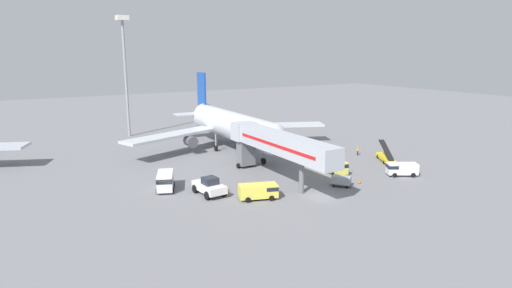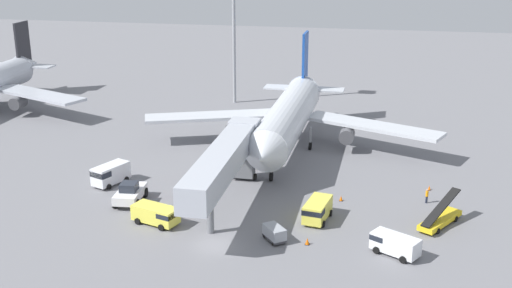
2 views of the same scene
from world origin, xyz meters
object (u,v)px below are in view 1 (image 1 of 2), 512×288
(service_van_rear_left, at_px, (259,191))
(service_van_mid_center, at_px, (335,166))
(airplane_at_gate, at_px, (231,125))
(safety_cone_charlie, at_px, (345,149))
(jet_bridge, at_px, (274,143))
(belt_loader_truck, at_px, (386,157))
(service_van_mid_right, at_px, (401,169))
(safety_cone_bravo, at_px, (359,181))
(baggage_cart_far_right, at_px, (341,181))
(safety_cone_alpha, at_px, (322,162))
(apron_light_mast, at_px, (124,54))
(service_van_outer_right, at_px, (165,181))
(ground_crew_worker_foreground, at_px, (358,150))
(pushback_tug, at_px, (209,186))

(service_van_rear_left, xyz_separation_m, service_van_mid_center, (15.96, 4.05, 0.11))
(airplane_at_gate, distance_m, service_van_mid_center, 23.48)
(airplane_at_gate, height_order, safety_cone_charlie, airplane_at_gate)
(jet_bridge, relative_size, belt_loader_truck, 3.67)
(service_van_mid_right, height_order, safety_cone_bravo, service_van_mid_right)
(service_van_mid_center, distance_m, service_van_mid_right, 9.82)
(jet_bridge, bearing_deg, service_van_mid_center, -9.37)
(jet_bridge, bearing_deg, baggage_cart_far_right, -47.53)
(jet_bridge, height_order, safety_cone_alpha, jet_bridge)
(safety_cone_bravo, bearing_deg, service_van_mid_center, 86.94)
(jet_bridge, relative_size, service_van_mid_center, 4.76)
(airplane_at_gate, xyz_separation_m, apron_light_mast, (-13.16, 23.89, 13.11))
(apron_light_mast, bearing_deg, belt_loader_truck, -54.60)
(jet_bridge, distance_m, service_van_outer_right, 16.05)
(baggage_cart_far_right, xyz_separation_m, safety_cone_bravo, (3.23, -0.20, -0.48))
(airplane_at_gate, xyz_separation_m, belt_loader_truck, (18.77, -21.03, -4.02))
(airplane_at_gate, xyz_separation_m, service_van_mid_right, (14.14, -28.33, -3.68))
(belt_loader_truck, height_order, safety_cone_charlie, belt_loader_truck)
(service_van_outer_right, bearing_deg, service_van_mid_center, -11.92)
(belt_loader_truck, distance_m, apron_light_mast, 57.71)
(belt_loader_truck, bearing_deg, service_van_rear_left, -169.33)
(service_van_mid_right, distance_m, safety_cone_alpha, 13.03)
(belt_loader_truck, relative_size, apron_light_mast, 0.25)
(airplane_at_gate, height_order, apron_light_mast, apron_light_mast)
(service_van_mid_center, bearing_deg, jet_bridge, 170.63)
(service_van_mid_right, relative_size, ground_crew_worker_foreground, 2.90)
(service_van_outer_right, xyz_separation_m, apron_light_mast, (5.57, 40.92, 16.53))
(safety_cone_charlie, bearing_deg, service_van_rear_left, -151.80)
(belt_loader_truck, xyz_separation_m, service_van_rear_left, (-28.36, -5.34, 0.34))
(pushback_tug, height_order, belt_loader_truck, belt_loader_truck)
(airplane_at_gate, height_order, belt_loader_truck, airplane_at_gate)
(service_van_outer_right, bearing_deg, pushback_tug, -46.90)
(pushback_tug, bearing_deg, safety_cone_alpha, 12.50)
(jet_bridge, bearing_deg, belt_loader_truck, -0.93)
(airplane_at_gate, bearing_deg, ground_crew_worker_foreground, -40.95)
(service_van_mid_center, bearing_deg, airplane_at_gate, 105.91)
(airplane_at_gate, xyz_separation_m, baggage_cart_far_right, (2.83, -27.75, -3.96))
(ground_crew_worker_foreground, height_order, safety_cone_alpha, ground_crew_worker_foreground)
(belt_loader_truck, height_order, service_van_outer_right, belt_loader_truck)
(ground_crew_worker_foreground, xyz_separation_m, apron_light_mast, (-30.89, 39.28, 17.00))
(baggage_cart_far_right, relative_size, safety_cone_bravo, 4.11)
(ground_crew_worker_foreground, bearing_deg, safety_cone_alpha, -172.33)
(airplane_at_gate, bearing_deg, safety_cone_charlie, -32.11)
(pushback_tug, distance_m, safety_cone_charlie, 34.19)
(service_van_rear_left, relative_size, safety_cone_alpha, 8.37)
(baggage_cart_far_right, bearing_deg, service_van_outer_right, 153.55)
(belt_loader_truck, relative_size, service_van_mid_center, 1.30)
(service_van_mid_right, relative_size, apron_light_mast, 0.19)
(service_van_rear_left, bearing_deg, belt_loader_truck, 10.67)
(service_van_rear_left, relative_size, service_van_outer_right, 1.04)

